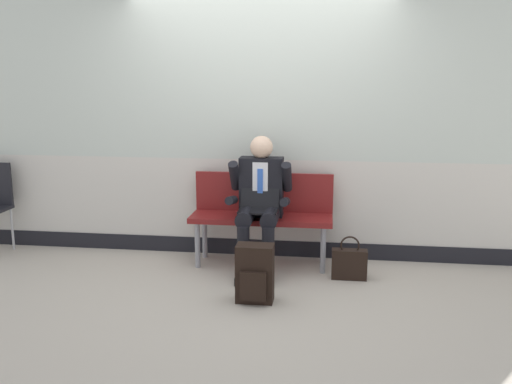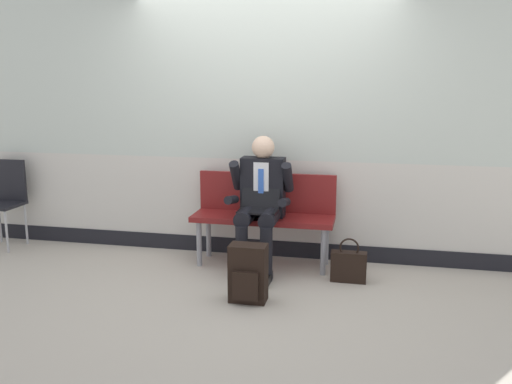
# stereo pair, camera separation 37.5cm
# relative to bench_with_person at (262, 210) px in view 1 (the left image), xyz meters

# --- Properties ---
(ground_plane) EXTENTS (18.00, 18.00, 0.00)m
(ground_plane) POSITION_rel_bench_with_person_xyz_m (-0.05, -0.36, -0.52)
(ground_plane) COLOR #B2A899
(station_wall) EXTENTS (6.38, 0.14, 3.15)m
(station_wall) POSITION_rel_bench_with_person_xyz_m (-0.05, 0.28, 1.04)
(station_wall) COLOR beige
(station_wall) RESTS_ON ground
(bench_with_person) EXTENTS (1.33, 0.42, 0.86)m
(bench_with_person) POSITION_rel_bench_with_person_xyz_m (0.00, 0.00, 0.00)
(bench_with_person) COLOR maroon
(bench_with_person) RESTS_ON ground
(person_seated) EXTENTS (0.57, 0.70, 1.23)m
(person_seated) POSITION_rel_bench_with_person_xyz_m (-0.00, -0.19, 0.14)
(person_seated) COLOR black
(person_seated) RESTS_ON ground
(backpack) EXTENTS (0.29, 0.21, 0.47)m
(backpack) POSITION_rel_bench_with_person_xyz_m (0.06, -0.95, -0.29)
(backpack) COLOR black
(backpack) RESTS_ON ground
(handbag) EXTENTS (0.31, 0.11, 0.39)m
(handbag) POSITION_rel_bench_with_person_xyz_m (0.82, -0.34, -0.38)
(handbag) COLOR black
(handbag) RESTS_ON ground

